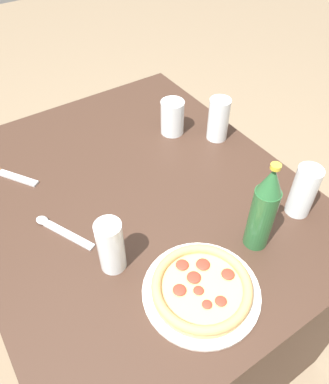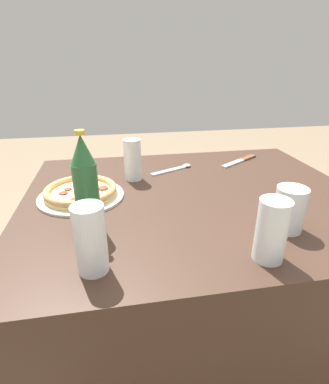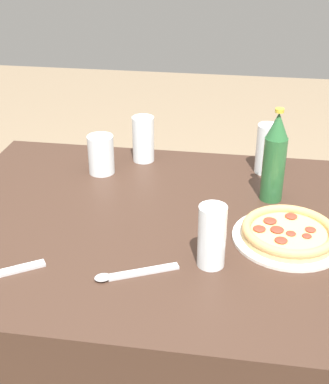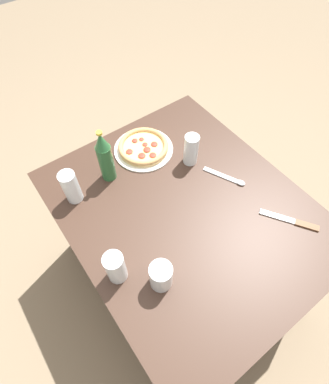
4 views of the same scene
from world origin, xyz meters
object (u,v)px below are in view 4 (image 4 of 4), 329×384
glass_water (71,188)px  glass_cola (161,277)px  glass_orange_juice (116,268)px  spoon (229,178)px  beer_bottle (105,157)px  pizza_margherita (143,147)px  glass_red_wine (191,150)px  knife (292,221)px

glass_water → glass_cola: size_ratio=1.29×
glass_water → glass_cola: 0.49m
glass_orange_juice → glass_cola: 0.15m
glass_cola → spoon: bearing=-69.1°
glass_orange_juice → beer_bottle: size_ratio=0.55×
spoon → pizza_margherita: bearing=29.7°
glass_water → spoon: (-0.30, -0.57, -0.07)m
glass_orange_juice → glass_cola: (-0.11, -0.11, -0.01)m
glass_water → glass_red_wine: size_ratio=1.02×
glass_red_wine → beer_bottle: beer_bottle is taller
pizza_margherita → knife: (-0.65, -0.25, -0.01)m
glass_water → glass_red_wine: 0.51m
pizza_margherita → glass_cola: size_ratio=2.31×
glass_cola → knife: (-0.11, -0.54, -0.05)m
glass_orange_juice → glass_red_wine: 0.58m
knife → spoon: (0.30, 0.05, 0.00)m
pizza_margherita → knife: 0.69m
spoon → glass_water: bearing=62.4°
pizza_margherita → knife: pizza_margherita is taller
glass_cola → beer_bottle: 0.51m
pizza_margherita → spoon: bearing=-150.3°
glass_water → spoon: size_ratio=0.84×
glass_orange_juice → glass_red_wine: size_ratio=0.97×
beer_bottle → spoon: beer_bottle is taller
glass_water → glass_cola: glass_water is taller
glass_red_wine → spoon: 0.20m
pizza_margherita → beer_bottle: size_ratio=1.04×
beer_bottle → glass_orange_juice: bearing=153.5°
pizza_margherita → glass_orange_juice: glass_orange_juice is taller
glass_orange_juice → beer_bottle: (0.39, -0.20, 0.06)m
glass_orange_juice → glass_water: 0.38m
knife → spoon: size_ratio=1.12×
pizza_margherita → spoon: size_ratio=1.49×
glass_red_wine → glass_cola: 0.55m
spoon → knife: bearing=-169.5°
beer_bottle → knife: 0.77m
pizza_margherita → glass_water: (-0.05, 0.37, 0.05)m
glass_water → glass_red_wine: glass_water is taller
pizza_margherita → spoon: 0.40m
glass_cola → knife: bearing=-101.3°
beer_bottle → spoon: size_ratio=1.44×
glass_red_wine → beer_bottle: 0.36m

